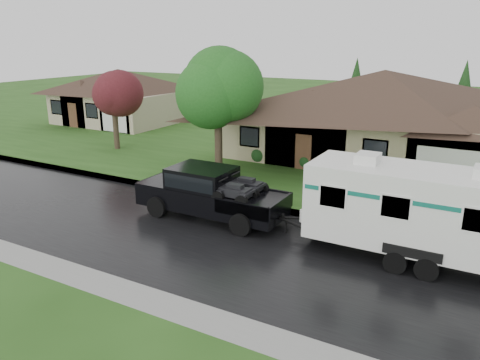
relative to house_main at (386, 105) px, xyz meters
The scene contains 11 objects.
ground 14.48m from the house_main, 99.41° to the right, with size 140.00×140.00×0.00m, color #275019.
road 16.40m from the house_main, 98.24° to the right, with size 140.00×8.00×0.01m, color black.
curb 12.32m from the house_main, 101.19° to the right, with size 140.00×0.50×0.15m, color gray.
lawn 4.36m from the house_main, 153.11° to the left, with size 140.00×26.00×0.15m, color #275019.
house_main is the anchor object (origin of this frame).
house_far 24.17m from the house_main, behind, with size 10.80×8.64×5.80m.
tree_left_green 10.96m from the house_main, 133.59° to the right, with size 4.13×4.13×6.83m.
tree_red 18.08m from the house_main, 160.20° to the right, with size 3.24×3.24×5.37m.
shrub_row 5.42m from the house_main, 93.69° to the right, with size 13.60×1.00×1.00m.
pickup_truck 14.62m from the house_main, 107.89° to the right, with size 6.71×2.55×2.24m.
travel_trailer 14.50m from the house_main, 72.25° to the right, with size 8.27×2.91×3.71m.
Camera 1 is at (8.56, -16.22, 7.66)m, focal length 35.00 mm.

